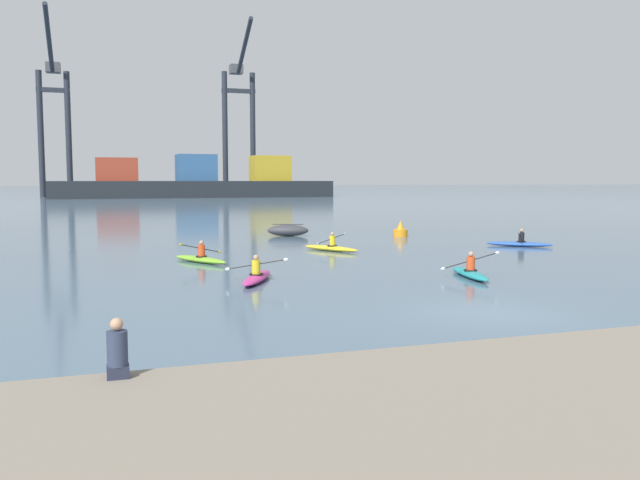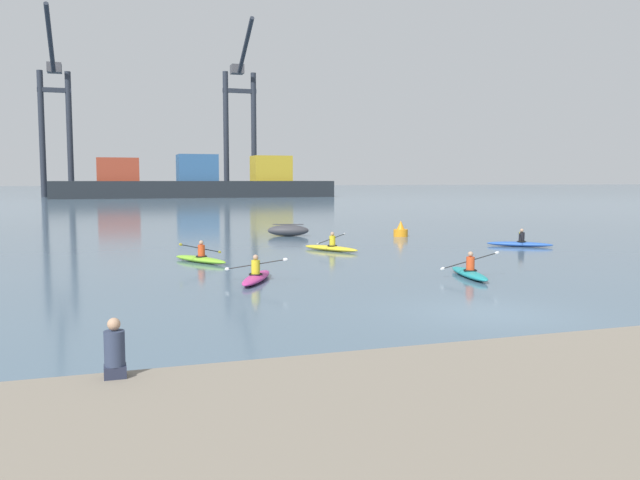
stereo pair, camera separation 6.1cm
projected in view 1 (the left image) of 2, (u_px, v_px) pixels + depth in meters
ground_plane at (488, 313)px, 17.41m from camera, size 800.00×800.00×0.00m
container_barge at (198, 183)px, 130.92m from camera, size 55.38×8.30×8.59m
gantry_crane_west at (54, 111)px, 132.38m from camera, size 6.48×18.22×35.80m
gantry_crane_west_mid at (239, 113)px, 145.52m from camera, size 7.51×17.81×36.49m
capsized_dinghy at (288, 230)px, 41.18m from camera, size 2.82×1.92×0.76m
channel_buoy at (400, 231)px, 40.89m from camera, size 0.90×0.90×1.00m
kayak_magenta at (257, 277)px, 22.75m from camera, size 2.06×3.32×0.95m
kayak_yellow at (331, 247)px, 32.58m from camera, size 2.24×3.23×0.95m
kayak_teal at (470, 272)px, 23.77m from camera, size 2.19×3.45×0.96m
kayak_blue at (519, 243)px, 34.72m from camera, size 3.04×2.58×0.95m
kayak_lime at (200, 258)px, 28.01m from camera, size 2.18×3.26×0.95m
seated_onlooker at (117, 351)px, 9.60m from camera, size 0.32×0.30×0.90m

